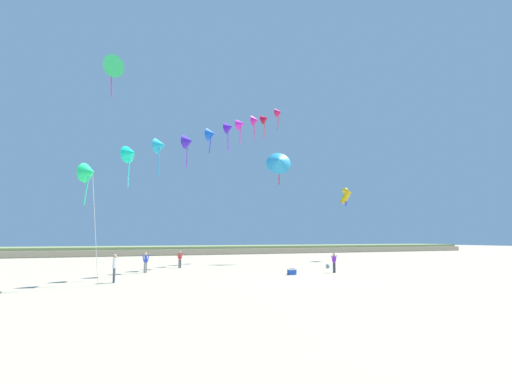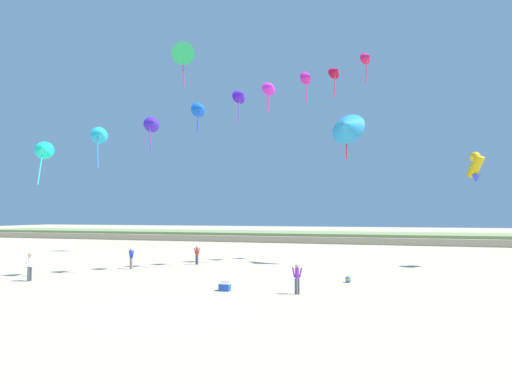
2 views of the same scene
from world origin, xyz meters
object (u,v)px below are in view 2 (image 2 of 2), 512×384
Objects in this scene: person_near_left at (131,257)px; large_kite_mid_trail at (475,166)px; person_mid_center at (297,276)px; beach_ball at (348,279)px; large_kite_low_lead at (346,126)px; large_kite_high_solo at (183,54)px; beach_cooler at (225,287)px; person_near_right at (197,254)px; person_far_left at (30,265)px.

large_kite_mid_trail reaches higher than person_near_left.
person_mid_center is 4.88m from beach_ball.
large_kite_low_lead is at bearing -174.52° from large_kite_mid_trail.
large_kite_high_solo is (-2.41, 12.84, 20.49)m from person_near_left.
beach_ball is (2.25, 4.28, -0.69)m from person_mid_center.
person_near_left is 2.68× the size of beach_cooler.
beach_ball is (0.46, -8.54, -10.96)m from large_kite_low_lead.
large_kite_high_solo reaches higher than beach_ball.
person_near_right is 2.60× the size of beach_cooler.
large_kite_mid_trail is at bearing 42.62° from beach_cooler.
person_mid_center is 2.62× the size of beach_cooler.
large_kite_mid_trail is at bearing 11.10° from person_near_right.
person_mid_center is 0.65× the size of large_kite_mid_trail.
person_mid_center is 4.18× the size of beach_ball.
beach_cooler reaches higher than beach_ball.
beach_cooler is (11.94, -18.83, -21.17)m from large_kite_high_solo.
person_near_left is 6.93m from person_far_left.
large_kite_high_solo reaches higher than beach_cooler.
beach_ball is at bearing 36.22° from beach_cooler.
large_kite_high_solo is at bearing 130.09° from person_mid_center.
person_near_right is 22.55m from large_kite_mid_trail.
person_mid_center is at bearing -129.44° from large_kite_mid_trail.
large_kite_high_solo is (-17.52, 5.87, 10.24)m from large_kite_low_lead.
beach_ball is at bearing -133.72° from large_kite_mid_trail.
person_far_left is at bearing -90.97° from large_kite_high_solo.
person_mid_center is at bearing -97.97° from large_kite_low_lead.
large_kite_low_lead is (1.80, 12.82, 10.26)m from person_mid_center.
large_kite_low_lead reaches higher than person_near_left.
large_kite_mid_trail reaches higher than beach_ball.
person_near_right is at bearing 58.26° from person_far_left.
person_near_right is at bearing 156.19° from beach_ball.
large_kite_mid_trail is at bearing 17.77° from person_near_left.
person_near_left is 24.30m from large_kite_high_solo.
person_near_right reaches higher than beach_cooler.
person_far_left is (-16.05, -0.52, 0.10)m from person_mid_center.
person_far_left is 18.94m from beach_ball.
person_mid_center is 16.52m from large_kite_low_lead.
person_mid_center reaches higher than person_near_right.
beach_ball is (15.57, -1.57, -0.71)m from person_near_left.
person_near_right is 11.46m from beach_cooler.
person_far_left is at bearing -152.48° from large_kite_mid_trail.
large_kite_mid_trail is at bearing 27.52° from person_far_left.
person_mid_center is 0.37× the size of large_kite_low_lead.
person_near_right is 4.14× the size of beach_ball.
person_near_left reaches higher than person_near_right.
large_kite_high_solo reaches higher than person_near_right.
person_near_left is at bearing -162.23° from large_kite_mid_trail.
large_kite_mid_trail is (24.61, 7.89, 6.79)m from person_near_left.
person_far_left is 31.56m from large_kite_mid_trail.
person_near_right is at bearing 135.61° from person_mid_center.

